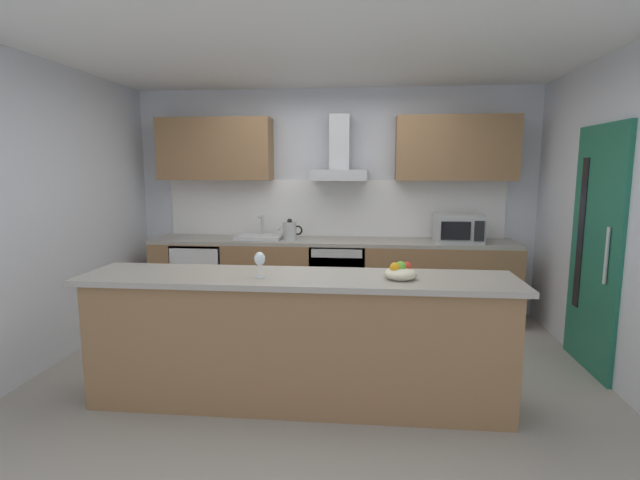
# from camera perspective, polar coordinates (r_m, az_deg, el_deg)

# --- Properties ---
(ground) EXTENTS (5.61, 4.49, 0.02)m
(ground) POSITION_cam_1_polar(r_m,az_deg,el_deg) (4.25, -0.21, -15.11)
(ground) COLOR gray
(ceiling) EXTENTS (5.61, 4.49, 0.02)m
(ceiling) POSITION_cam_1_polar(r_m,az_deg,el_deg) (4.00, -0.23, 21.76)
(ceiling) COLOR white
(wall_back) EXTENTS (5.61, 0.12, 2.60)m
(wall_back) POSITION_cam_1_polar(r_m,az_deg,el_deg) (5.71, 1.66, 4.58)
(wall_back) COLOR silver
(wall_back) RESTS_ON ground
(wall_left) EXTENTS (0.12, 4.49, 2.60)m
(wall_left) POSITION_cam_1_polar(r_m,az_deg,el_deg) (4.78, -29.77, 2.67)
(wall_left) COLOR silver
(wall_left) RESTS_ON ground
(wall_right) EXTENTS (0.12, 4.49, 2.60)m
(wall_right) POSITION_cam_1_polar(r_m,az_deg,el_deg) (4.36, 32.47, 2.00)
(wall_right) COLOR silver
(wall_right) RESTS_ON ground
(backsplash_tile) EXTENTS (3.92, 0.02, 0.66)m
(backsplash_tile) POSITION_cam_1_polar(r_m,az_deg,el_deg) (5.64, 1.60, 3.82)
(backsplash_tile) COLOR white
(counter_back) EXTENTS (4.06, 0.60, 0.90)m
(counter_back) POSITION_cam_1_polar(r_m,az_deg,el_deg) (5.46, 1.34, -4.64)
(counter_back) COLOR olive
(counter_back) RESTS_ON ground
(counter_island) EXTENTS (3.06, 0.64, 0.95)m
(counter_island) POSITION_cam_1_polar(r_m,az_deg,el_deg) (3.51, -2.68, -11.76)
(counter_island) COLOR olive
(counter_island) RESTS_ON ground
(upper_cabinets) EXTENTS (4.00, 0.32, 0.70)m
(upper_cabinets) POSITION_cam_1_polar(r_m,az_deg,el_deg) (5.47, 1.51, 10.80)
(upper_cabinets) COLOR olive
(side_door) EXTENTS (0.08, 0.85, 2.05)m
(side_door) POSITION_cam_1_polar(r_m,az_deg,el_deg) (4.59, 29.92, -0.98)
(side_door) COLOR #1E664C
(side_door) RESTS_ON ground
(oven) EXTENTS (0.60, 0.62, 0.80)m
(oven) POSITION_cam_1_polar(r_m,az_deg,el_deg) (5.42, 2.17, -4.62)
(oven) COLOR slate
(oven) RESTS_ON ground
(refrigerator) EXTENTS (0.58, 0.60, 0.85)m
(refrigerator) POSITION_cam_1_polar(r_m,az_deg,el_deg) (5.74, -13.71, -4.48)
(refrigerator) COLOR white
(refrigerator) RESTS_ON ground
(microwave) EXTENTS (0.50, 0.38, 0.30)m
(microwave) POSITION_cam_1_polar(r_m,az_deg,el_deg) (5.37, 16.13, 1.31)
(microwave) COLOR #B7BABC
(microwave) RESTS_ON counter_back
(sink) EXTENTS (0.50, 0.40, 0.26)m
(sink) POSITION_cam_1_polar(r_m,az_deg,el_deg) (5.47, -7.16, 0.43)
(sink) COLOR silver
(sink) RESTS_ON counter_back
(kettle) EXTENTS (0.29, 0.15, 0.24)m
(kettle) POSITION_cam_1_polar(r_m,az_deg,el_deg) (5.35, -3.61, 1.13)
(kettle) COLOR #B7BABC
(kettle) RESTS_ON counter_back
(range_hood) EXTENTS (0.62, 0.45, 0.72)m
(range_hood) POSITION_cam_1_polar(r_m,az_deg,el_deg) (5.41, 2.34, 9.52)
(range_hood) COLOR #B7BABC
(wine_glass) EXTENTS (0.08, 0.08, 0.18)m
(wine_glass) POSITION_cam_1_polar(r_m,az_deg,el_deg) (3.32, -7.19, -2.35)
(wine_glass) COLOR silver
(wine_glass) RESTS_ON counter_island
(fruit_bowl) EXTENTS (0.22, 0.22, 0.13)m
(fruit_bowl) POSITION_cam_1_polar(r_m,az_deg,el_deg) (3.30, 9.55, -3.84)
(fruit_bowl) COLOR beige
(fruit_bowl) RESTS_ON counter_island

